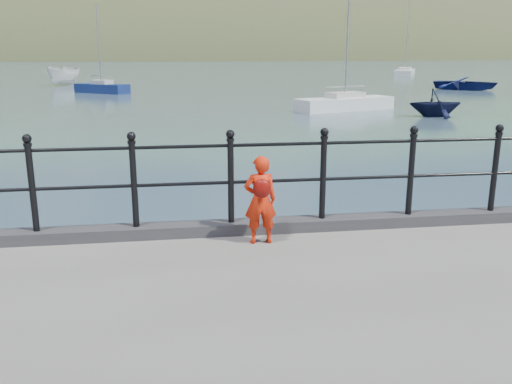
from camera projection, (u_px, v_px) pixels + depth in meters
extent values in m
plane|color=#2D4251|center=(274.00, 296.00, 7.50)|extent=(600.00, 600.00, 0.00)
cube|color=#28282B|center=(277.00, 225.00, 7.08)|extent=(60.00, 0.30, 0.15)
cylinder|color=black|center=(277.00, 181.00, 6.93)|extent=(18.00, 0.04, 0.04)
cylinder|color=black|center=(278.00, 144.00, 6.81)|extent=(18.00, 0.04, 0.04)
cylinder|color=black|center=(32.00, 189.00, 6.51)|extent=(0.08, 0.08, 1.05)
sphere|color=black|center=(27.00, 139.00, 6.35)|extent=(0.11, 0.11, 0.11)
cylinder|color=black|center=(134.00, 186.00, 6.68)|extent=(0.08, 0.08, 1.05)
sphere|color=black|center=(131.00, 136.00, 6.52)|extent=(0.11, 0.11, 0.11)
cylinder|color=black|center=(231.00, 182.00, 6.84)|extent=(0.08, 0.08, 1.05)
sphere|color=black|center=(230.00, 134.00, 6.69)|extent=(0.11, 0.11, 0.11)
cylinder|color=black|center=(323.00, 179.00, 7.01)|extent=(0.08, 0.08, 1.05)
sphere|color=black|center=(324.00, 132.00, 6.86)|extent=(0.11, 0.11, 0.11)
cylinder|color=black|center=(411.00, 176.00, 7.18)|extent=(0.08, 0.08, 1.05)
sphere|color=black|center=(414.00, 130.00, 7.03)|extent=(0.11, 0.11, 0.11)
cylinder|color=black|center=(494.00, 173.00, 7.35)|extent=(0.08, 0.08, 1.05)
sphere|color=black|center=(500.00, 128.00, 7.19)|extent=(0.11, 0.11, 0.11)
ellipsoid|color=#333A21|center=(234.00, 101.00, 200.78)|extent=(400.00, 100.00, 88.00)
ellipsoid|color=#387026|center=(302.00, 113.00, 266.84)|extent=(600.00, 180.00, 156.00)
cube|color=silver|center=(69.00, 50.00, 174.96)|extent=(9.00, 6.00, 6.00)
cube|color=#4C4744|center=(67.00, 37.00, 173.94)|extent=(9.50, 6.50, 2.00)
cube|color=silver|center=(141.00, 50.00, 178.19)|extent=(9.00, 6.00, 6.00)
cube|color=#4C4744|center=(140.00, 38.00, 177.17)|extent=(9.50, 6.50, 2.00)
cube|color=silver|center=(232.00, 50.00, 182.41)|extent=(9.00, 6.00, 6.00)
cube|color=#4C4744|center=(231.00, 38.00, 181.39)|extent=(9.50, 6.50, 2.00)
cube|color=silver|center=(310.00, 50.00, 186.20)|extent=(9.00, 6.00, 6.00)
cube|color=#4C4744|center=(310.00, 38.00, 185.18)|extent=(9.50, 6.50, 2.00)
imported|color=red|center=(260.00, 200.00, 6.53)|extent=(0.40, 0.27, 1.09)
ellipsoid|color=red|center=(262.00, 189.00, 6.36)|extent=(0.22, 0.11, 0.23)
imported|color=#121B51|center=(466.00, 83.00, 45.60)|extent=(6.25, 6.09, 1.06)
imported|color=white|center=(64.00, 76.00, 50.65)|extent=(3.41, 5.02, 1.82)
imported|color=black|center=(435.00, 103.00, 27.19)|extent=(2.72, 2.37, 1.40)
cube|color=silver|center=(405.00, 73.00, 71.86)|extent=(5.50, 7.91, 0.90)
cube|color=beige|center=(405.00, 69.00, 71.74)|extent=(2.58, 3.11, 0.50)
cylinder|color=#A5A5A8|center=(408.00, 30.00, 70.47)|extent=(0.10, 0.10, 10.05)
cylinder|color=#A5A5A8|center=(405.00, 65.00, 71.60)|extent=(1.68, 3.15, 0.06)
cube|color=navy|center=(102.00, 90.00, 42.20)|extent=(4.49, 3.83, 0.90)
cube|color=beige|center=(102.00, 83.00, 42.07)|extent=(1.87, 1.75, 0.50)
cylinder|color=#A5A5A8|center=(99.00, 45.00, 41.33)|extent=(0.10, 0.10, 5.86)
cylinder|color=#A5A5A8|center=(101.00, 76.00, 41.93)|extent=(1.67, 1.25, 0.06)
cube|color=white|center=(345.00, 106.00, 30.27)|extent=(6.01, 3.58, 0.90)
cube|color=beige|center=(345.00, 97.00, 30.14)|extent=(2.30, 1.78, 0.50)
cylinder|color=#A5A5A8|center=(348.00, 31.00, 29.24)|extent=(0.10, 0.10, 7.16)
cylinder|color=#A5A5A8|center=(346.00, 87.00, 30.00)|extent=(2.47, 0.99, 0.06)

